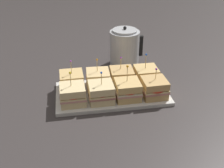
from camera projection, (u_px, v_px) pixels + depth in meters
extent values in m
plane|color=#383333|center=(112.00, 95.00, 1.42)|extent=(6.00, 6.00, 0.00)
cube|color=silver|center=(112.00, 94.00, 1.41)|extent=(0.56, 0.29, 0.01)
cube|color=silver|center=(112.00, 93.00, 1.41)|extent=(0.56, 0.29, 0.01)
cube|color=beige|center=(73.00, 99.00, 1.32)|extent=(0.12, 0.12, 0.03)
cube|color=tan|center=(73.00, 95.00, 1.31)|extent=(0.12, 0.12, 0.01)
cube|color=beige|center=(73.00, 94.00, 1.30)|extent=(0.12, 0.12, 0.01)
cylinder|color=red|center=(73.00, 95.00, 1.28)|extent=(0.07, 0.07, 0.00)
cube|color=beige|center=(72.00, 89.00, 1.29)|extent=(0.12, 0.12, 0.03)
cylinder|color=tan|center=(71.00, 80.00, 1.27)|extent=(0.00, 0.00, 0.08)
sphere|color=yellow|center=(70.00, 73.00, 1.25)|extent=(0.01, 0.01, 0.01)
cube|color=beige|center=(101.00, 97.00, 1.33)|extent=(0.12, 0.12, 0.03)
cube|color=#B26B60|center=(101.00, 93.00, 1.32)|extent=(0.12, 0.12, 0.01)
cube|color=beige|center=(101.00, 92.00, 1.32)|extent=(0.12, 0.12, 0.01)
cylinder|color=red|center=(102.00, 93.00, 1.30)|extent=(0.07, 0.07, 0.00)
cube|color=beige|center=(101.00, 87.00, 1.31)|extent=(0.12, 0.12, 0.03)
cylinder|color=tan|center=(101.00, 79.00, 1.28)|extent=(0.00, 0.00, 0.07)
sphere|color=blue|center=(101.00, 73.00, 1.26)|extent=(0.01, 0.01, 0.01)
cube|color=tan|center=(127.00, 95.00, 1.35)|extent=(0.12, 0.12, 0.03)
cube|color=tan|center=(128.00, 91.00, 1.34)|extent=(0.12, 0.12, 0.01)
cube|color=beige|center=(128.00, 89.00, 1.34)|extent=(0.12, 0.12, 0.01)
cylinder|color=red|center=(128.00, 91.00, 1.32)|extent=(0.08, 0.08, 0.00)
cube|color=#E0B771|center=(128.00, 85.00, 1.33)|extent=(0.12, 0.12, 0.03)
cylinder|color=tan|center=(127.00, 74.00, 1.31)|extent=(0.00, 0.01, 0.09)
sphere|color=orange|center=(127.00, 66.00, 1.29)|extent=(0.01, 0.01, 0.01)
cube|color=tan|center=(154.00, 93.00, 1.37)|extent=(0.12, 0.12, 0.03)
cube|color=tan|center=(154.00, 89.00, 1.36)|extent=(0.12, 0.12, 0.01)
cube|color=beige|center=(154.00, 87.00, 1.35)|extent=(0.12, 0.12, 0.01)
cylinder|color=red|center=(156.00, 88.00, 1.33)|extent=(0.09, 0.09, 0.00)
cube|color=tan|center=(155.00, 83.00, 1.34)|extent=(0.12, 0.12, 0.03)
cylinder|color=tan|center=(156.00, 75.00, 1.33)|extent=(0.00, 0.01, 0.07)
sphere|color=purple|center=(156.00, 69.00, 1.31)|extent=(0.01, 0.01, 0.01)
cube|color=tan|center=(72.00, 86.00, 1.43)|extent=(0.12, 0.12, 0.03)
cube|color=tan|center=(72.00, 82.00, 1.42)|extent=(0.12, 0.12, 0.01)
cube|color=beige|center=(72.00, 81.00, 1.41)|extent=(0.12, 0.12, 0.01)
cylinder|color=red|center=(72.00, 82.00, 1.39)|extent=(0.09, 0.09, 0.00)
cube|color=#E0B771|center=(71.00, 76.00, 1.40)|extent=(0.12, 0.12, 0.03)
cylinder|color=tan|center=(71.00, 68.00, 1.37)|extent=(0.00, 0.01, 0.08)
sphere|color=purple|center=(71.00, 61.00, 1.35)|extent=(0.01, 0.01, 0.01)
cube|color=#DBB77A|center=(98.00, 84.00, 1.44)|extent=(0.12, 0.12, 0.03)
cube|color=tan|center=(98.00, 80.00, 1.43)|extent=(0.13, 0.13, 0.01)
cube|color=beige|center=(98.00, 79.00, 1.43)|extent=(0.12, 0.12, 0.01)
cylinder|color=red|center=(98.00, 80.00, 1.41)|extent=(0.08, 0.08, 0.00)
cube|color=#E8C281|center=(98.00, 75.00, 1.42)|extent=(0.12, 0.12, 0.03)
cylinder|color=tan|center=(97.00, 66.00, 1.40)|extent=(0.00, 0.00, 0.08)
sphere|color=orange|center=(97.00, 60.00, 1.38)|extent=(0.01, 0.01, 0.01)
cube|color=tan|center=(122.00, 82.00, 1.46)|extent=(0.12, 0.12, 0.03)
cube|color=tan|center=(122.00, 78.00, 1.45)|extent=(0.12, 0.12, 0.01)
cube|color=beige|center=(122.00, 77.00, 1.45)|extent=(0.12, 0.12, 0.01)
cylinder|color=red|center=(122.00, 78.00, 1.43)|extent=(0.08, 0.08, 0.00)
cube|color=tan|center=(122.00, 72.00, 1.44)|extent=(0.12, 0.12, 0.03)
cylinder|color=tan|center=(121.00, 64.00, 1.42)|extent=(0.00, 0.01, 0.07)
sphere|color=purple|center=(121.00, 58.00, 1.40)|extent=(0.01, 0.01, 0.01)
cube|color=tan|center=(146.00, 80.00, 1.48)|extent=(0.12, 0.12, 0.03)
cube|color=tan|center=(146.00, 77.00, 1.47)|extent=(0.12, 0.12, 0.01)
cube|color=beige|center=(146.00, 75.00, 1.46)|extent=(0.12, 0.12, 0.01)
cylinder|color=red|center=(147.00, 76.00, 1.44)|extent=(0.07, 0.07, 0.00)
cube|color=#E0B771|center=(146.00, 71.00, 1.45)|extent=(0.12, 0.12, 0.03)
cylinder|color=tan|center=(146.00, 62.00, 1.43)|extent=(0.00, 0.01, 0.09)
sphere|color=blue|center=(146.00, 55.00, 1.41)|extent=(0.01, 0.01, 0.01)
cylinder|color=#B7BABF|center=(124.00, 48.00, 1.68)|extent=(0.18, 0.18, 0.21)
cylinder|color=#B7BABF|center=(125.00, 31.00, 1.62)|extent=(0.14, 0.14, 0.01)
sphere|color=black|center=(125.00, 28.00, 1.62)|extent=(0.02, 0.02, 0.02)
cube|color=black|center=(141.00, 46.00, 1.69)|extent=(0.02, 0.02, 0.13)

